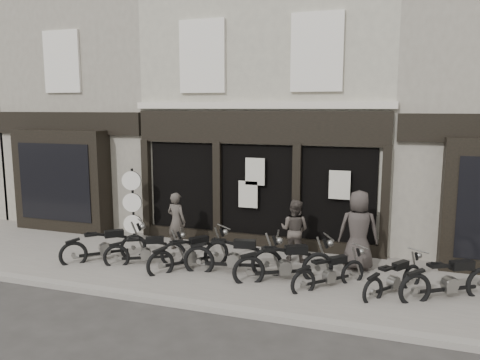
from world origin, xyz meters
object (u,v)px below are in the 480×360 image
(man_left, at_px, (176,221))
(man_right, at_px, (358,230))
(motorcycle_2, at_px, (190,256))
(motorcycle_3, at_px, (234,260))
(motorcycle_0, at_px, (105,248))
(motorcycle_1, at_px, (146,253))
(advert_sign_post, at_px, (133,208))
(motorcycle_6, at_px, (394,281))
(motorcycle_7, at_px, (450,284))
(motorcycle_4, at_px, (285,267))
(motorcycle_5, at_px, (330,275))
(man_centre, at_px, (295,230))

(man_left, distance_m, man_right, 4.84)
(motorcycle_2, xyz_separation_m, motorcycle_3, (1.12, 0.02, 0.03))
(man_left, relative_size, man_right, 0.83)
(motorcycle_0, distance_m, motorcycle_1, 1.17)
(man_left, relative_size, advert_sign_post, 0.71)
(motorcycle_6, distance_m, man_left, 5.86)
(motorcycle_2, bearing_deg, motorcycle_6, -50.81)
(motorcycle_6, height_order, motorcycle_7, motorcycle_7)
(advert_sign_post, bearing_deg, man_left, -27.11)
(motorcycle_2, relative_size, motorcycle_6, 1.11)
(motorcycle_7, distance_m, man_left, 6.91)
(motorcycle_7, height_order, advert_sign_post, advert_sign_post)
(motorcycle_4, distance_m, advert_sign_post, 5.21)
(motorcycle_1, relative_size, motorcycle_3, 0.80)
(motorcycle_1, distance_m, motorcycle_4, 3.55)
(motorcycle_4, distance_m, man_right, 2.08)
(motorcycle_7, bearing_deg, motorcycle_2, 148.81)
(motorcycle_0, xyz_separation_m, motorcycle_5, (5.72, 0.01, -0.05))
(motorcycle_2, relative_size, motorcycle_3, 0.78)
(man_left, bearing_deg, motorcycle_5, 174.79)
(motorcycle_4, xyz_separation_m, advert_sign_post, (-4.91, 1.63, 0.66))
(motorcycle_6, height_order, man_right, man_right)
(motorcycle_6, bearing_deg, motorcycle_3, 125.19)
(motorcycle_3, distance_m, motorcycle_6, 3.59)
(motorcycle_2, height_order, motorcycle_3, motorcycle_3)
(motorcycle_5, bearing_deg, motorcycle_0, 134.39)
(motorcycle_2, bearing_deg, motorcycle_3, -49.99)
(motorcycle_6, bearing_deg, motorcycle_4, 126.81)
(motorcycle_3, height_order, man_left, man_left)
(motorcycle_3, relative_size, man_right, 1.22)
(motorcycle_1, height_order, man_left, man_left)
(motorcycle_5, xyz_separation_m, man_right, (0.48, 1.35, 0.72))
(motorcycle_3, xyz_separation_m, motorcycle_5, (2.25, -0.11, -0.08))
(motorcycle_2, bearing_deg, motorcycle_5, -52.40)
(motorcycle_5, bearing_deg, man_left, 117.01)
(motorcycle_5, relative_size, man_centre, 0.99)
(motorcycle_4, bearing_deg, man_centre, 66.44)
(man_centre, height_order, advert_sign_post, advert_sign_post)
(motorcycle_4, xyz_separation_m, man_left, (-3.36, 1.32, 0.47))
(motorcycle_2, xyz_separation_m, advert_sign_post, (-2.54, 1.57, 0.68))
(motorcycle_2, xyz_separation_m, man_left, (-0.99, 1.26, 0.50))
(motorcycle_5, height_order, motorcycle_7, motorcycle_7)
(motorcycle_4, distance_m, motorcycle_6, 2.34)
(motorcycle_6, relative_size, advert_sign_post, 0.73)
(motorcycle_1, height_order, motorcycle_7, motorcycle_7)
(motorcycle_5, xyz_separation_m, motorcycle_6, (1.33, 0.09, -0.01))
(motorcycle_2, height_order, motorcycle_6, motorcycle_2)
(motorcycle_4, relative_size, motorcycle_5, 1.39)
(motorcycle_2, distance_m, motorcycle_4, 2.37)
(motorcycle_5, relative_size, motorcycle_7, 0.76)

